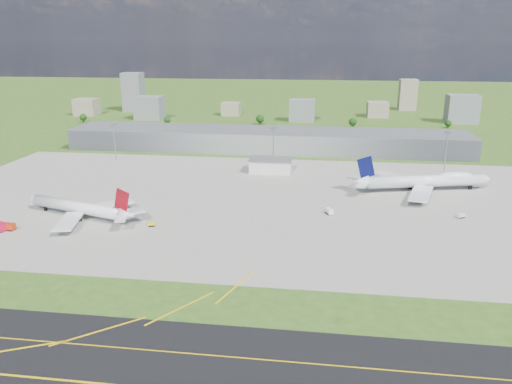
# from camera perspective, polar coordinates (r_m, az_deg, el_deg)

# --- Properties ---
(ground) EXTENTS (1400.00, 1400.00, 0.00)m
(ground) POSITION_cam_1_polar(r_m,az_deg,el_deg) (369.14, 0.97, 4.35)
(ground) COLOR #335219
(ground) RESTS_ON ground
(apron) EXTENTS (360.00, 190.00, 0.08)m
(apron) POSITION_cam_1_polar(r_m,az_deg,el_deg) (262.60, 0.29, -0.97)
(apron) COLOR gray
(apron) RESTS_ON ground
(terminal) EXTENTS (300.00, 42.00, 15.00)m
(terminal) POSITION_cam_1_polar(r_m,az_deg,el_deg) (382.16, 1.25, 5.94)
(terminal) COLOR gray
(terminal) RESTS_ON ground
(ops_building) EXTENTS (26.00, 16.00, 8.00)m
(ops_building) POSITION_cam_1_polar(r_m,az_deg,el_deg) (318.80, 1.70, 3.03)
(ops_building) COLOR silver
(ops_building) RESTS_ON ground
(mast_west) EXTENTS (3.50, 2.00, 25.90)m
(mast_west) POSITION_cam_1_polar(r_m,az_deg,el_deg) (358.27, -15.90, 6.20)
(mast_west) COLOR gray
(mast_west) RESTS_ON ground
(mast_center) EXTENTS (3.50, 2.00, 25.90)m
(mast_center) POSITION_cam_1_polar(r_m,az_deg,el_deg) (330.37, 2.00, 5.96)
(mast_center) COLOR gray
(mast_center) RESTS_ON ground
(mast_east) EXTENTS (3.50, 2.00, 25.90)m
(mast_east) POSITION_cam_1_polar(r_m,az_deg,el_deg) (337.83, 20.97, 5.09)
(mast_east) COLOR gray
(mast_east) RESTS_ON ground
(airliner_red_twin) EXTENTS (63.35, 48.25, 17.82)m
(airliner_red_twin) POSITION_cam_1_polar(r_m,az_deg,el_deg) (250.32, -19.41, -1.76)
(airliner_red_twin) COLOR white
(airliner_red_twin) RESTS_ON ground
(airliner_blue_quad) EXTENTS (79.39, 61.23, 20.99)m
(airliner_blue_quad) POSITION_cam_1_polar(r_m,az_deg,el_deg) (292.74, 18.81, 1.19)
(airliner_blue_quad) COLOR white
(airliner_blue_quad) RESTS_ON ground
(crash_tender) EXTENTS (6.33, 3.06, 3.25)m
(crash_tender) POSITION_cam_1_polar(r_m,az_deg,el_deg) (247.55, -26.48, -3.60)
(crash_tender) COLOR #B6320D
(crash_tender) RESTS_ON ground
(tug_yellow) EXTENTS (3.75, 2.85, 1.68)m
(tug_yellow) POSITION_cam_1_polar(r_m,az_deg,el_deg) (231.49, -11.85, -3.66)
(tug_yellow) COLOR yellow
(tug_yellow) RESTS_ON ground
(van_white_near) EXTENTS (4.17, 5.64, 2.62)m
(van_white_near) POSITION_cam_1_polar(r_m,az_deg,el_deg) (244.62, 8.35, -2.22)
(van_white_near) COLOR white
(van_white_near) RESTS_ON ground
(van_white_far) EXTENTS (4.41, 3.78, 2.14)m
(van_white_far) POSITION_cam_1_polar(r_m,az_deg,el_deg) (255.97, 22.36, -2.54)
(van_white_far) COLOR silver
(van_white_far) RESTS_ON ground
(bldg_far_w) EXTENTS (24.00, 20.00, 18.00)m
(bldg_far_w) POSITION_cam_1_polar(r_m,az_deg,el_deg) (593.60, -18.80, 9.20)
(bldg_far_w) COLOR gray
(bldg_far_w) RESTS_ON ground
(bldg_w) EXTENTS (28.00, 22.00, 24.00)m
(bldg_w) POSITION_cam_1_polar(r_m,az_deg,el_deg) (543.75, -12.08, 9.40)
(bldg_w) COLOR slate
(bldg_w) RESTS_ON ground
(bldg_cw) EXTENTS (20.00, 18.00, 14.00)m
(bldg_cw) POSITION_cam_1_polar(r_m,az_deg,el_deg) (561.97, -2.85, 9.48)
(bldg_cw) COLOR gray
(bldg_cw) RESTS_ON ground
(bldg_c) EXTENTS (26.00, 20.00, 22.00)m
(bldg_c) POSITION_cam_1_polar(r_m,az_deg,el_deg) (522.79, 5.30, 9.29)
(bldg_c) COLOR slate
(bldg_c) RESTS_ON ground
(bldg_ce) EXTENTS (22.00, 24.00, 16.00)m
(bldg_ce) POSITION_cam_1_polar(r_m,az_deg,el_deg) (565.30, 13.71, 9.16)
(bldg_ce) COLOR gray
(bldg_ce) RESTS_ON ground
(bldg_e) EXTENTS (30.00, 22.00, 28.00)m
(bldg_e) POSITION_cam_1_polar(r_m,az_deg,el_deg) (549.36, 22.47, 8.78)
(bldg_e) COLOR slate
(bldg_e) RESTS_ON ground
(bldg_tall_w) EXTENTS (22.00, 20.00, 44.00)m
(bldg_tall_w) POSITION_cam_1_polar(r_m,az_deg,el_deg) (612.42, -13.84, 11.06)
(bldg_tall_w) COLOR slate
(bldg_tall_w) RESTS_ON ground
(bldg_tall_e) EXTENTS (20.00, 18.00, 36.00)m
(bldg_tall_e) POSITION_cam_1_polar(r_m,az_deg,el_deg) (628.42, 16.94, 10.59)
(bldg_tall_e) COLOR gray
(bldg_tall_e) RESTS_ON ground
(tree_far_w) EXTENTS (7.20, 7.20, 8.80)m
(tree_far_w) POSITION_cam_1_polar(r_m,az_deg,el_deg) (540.91, -19.16, 8.07)
(tree_far_w) COLOR #382314
(tree_far_w) RESTS_ON ground
(tree_w) EXTENTS (6.75, 6.75, 8.25)m
(tree_w) POSITION_cam_1_polar(r_m,az_deg,el_deg) (502.36, -10.10, 8.08)
(tree_w) COLOR #382314
(tree_w) RESTS_ON ground
(tree_c) EXTENTS (8.10, 8.10, 9.90)m
(tree_c) POSITION_cam_1_polar(r_m,az_deg,el_deg) (497.29, 0.46, 8.36)
(tree_c) COLOR #382314
(tree_c) RESTS_ON ground
(tree_e) EXTENTS (7.65, 7.65, 9.35)m
(tree_e) POSITION_cam_1_polar(r_m,az_deg,el_deg) (489.26, 11.00, 7.87)
(tree_e) COLOR #382314
(tree_e) RESTS_ON ground
(tree_far_e) EXTENTS (6.30, 6.30, 7.70)m
(tree_far_e) POSITION_cam_1_polar(r_m,az_deg,el_deg) (512.21, 21.11, 7.33)
(tree_far_e) COLOR #382314
(tree_far_e) RESTS_ON ground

